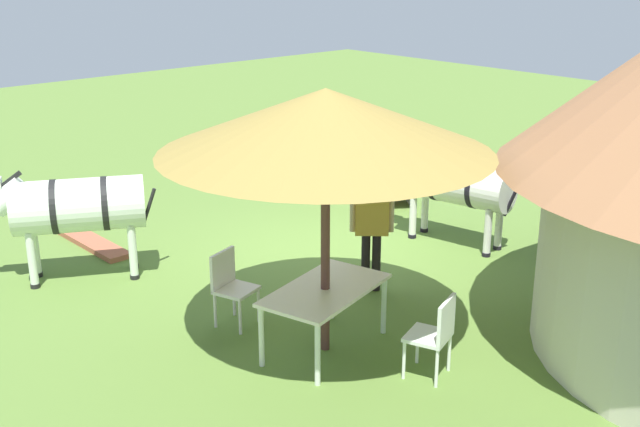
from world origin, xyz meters
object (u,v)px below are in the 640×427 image
at_px(patio_dining_table, 325,295).
at_px(zebra_nearest_camera, 75,206).
at_px(standing_watcher, 329,146).
at_px(striped_lounge_chair, 397,192).
at_px(patio_chair_near_lawn, 230,283).
at_px(shade_umbrella, 326,121).
at_px(patio_chair_west_end, 436,332).
at_px(guest_beside_umbrella, 372,222).
at_px(zebra_by_umbrella, 454,182).

relative_size(patio_dining_table, zebra_nearest_camera, 0.78).
relative_size(standing_watcher, striped_lounge_chair, 1.69).
distance_m(patio_chair_near_lawn, striped_lounge_chair, 5.18).
bearing_deg(shade_umbrella, striped_lounge_chair, -145.88).
bearing_deg(zebra_nearest_camera, striped_lounge_chair, -68.56).
xyz_separation_m(shade_umbrella, zebra_nearest_camera, (1.11, -3.72, -1.57)).
distance_m(patio_chair_west_end, striped_lounge_chair, 5.85).
height_order(patio_dining_table, patio_chair_west_end, patio_chair_west_end).
relative_size(shade_umbrella, patio_chair_near_lawn, 3.91).
distance_m(standing_watcher, striped_lounge_chair, 1.45).
distance_m(patio_chair_west_end, zebra_nearest_camera, 5.20).
bearing_deg(patio_dining_table, zebra_nearest_camera, -73.44).
xyz_separation_m(guest_beside_umbrella, zebra_by_umbrella, (-2.18, -0.41, 0.01)).
distance_m(shade_umbrella, zebra_nearest_camera, 4.19).
bearing_deg(patio_dining_table, striped_lounge_chair, -145.88).
distance_m(zebra_nearest_camera, zebra_by_umbrella, 5.44).
distance_m(shade_umbrella, guest_beside_umbrella, 2.39).
relative_size(patio_dining_table, guest_beside_umbrella, 1.06).
bearing_deg(striped_lounge_chair, guest_beside_umbrella, -108.56).
bearing_deg(striped_lounge_chair, zebra_by_umbrella, -78.18).
bearing_deg(patio_chair_near_lawn, zebra_by_umbrella, 161.79).
bearing_deg(patio_dining_table, patio_chair_near_lawn, -72.10).
bearing_deg(patio_dining_table, zebra_by_umbrella, -161.99).
bearing_deg(standing_watcher, patio_dining_table, 72.92).
bearing_deg(patio_chair_near_lawn, zebra_nearest_camera, -92.01).
distance_m(shade_umbrella, striped_lounge_chair, 5.88).
bearing_deg(patio_chair_west_end, zebra_by_umbrella, 16.85).
bearing_deg(patio_dining_table, shade_umbrella, 0.00).
relative_size(shade_umbrella, patio_chair_west_end, 3.91).
bearing_deg(patio_dining_table, patio_chair_west_end, 109.63).
distance_m(striped_lounge_chair, zebra_by_umbrella, 2.08).
height_order(guest_beside_umbrella, standing_watcher, standing_watcher).
height_order(patio_chair_near_lawn, zebra_by_umbrella, zebra_by_umbrella).
height_order(patio_dining_table, zebra_by_umbrella, zebra_by_umbrella).
relative_size(shade_umbrella, standing_watcher, 2.14).
xyz_separation_m(patio_chair_near_lawn, zebra_by_umbrella, (-4.11, 0.02, 0.44)).
height_order(patio_chair_west_end, zebra_by_umbrella, zebra_by_umbrella).
relative_size(patio_chair_west_end, standing_watcher, 0.55).
xyz_separation_m(patio_chair_west_end, guest_beside_umbrella, (-1.10, -2.01, 0.43)).
height_order(shade_umbrella, patio_dining_table, shade_umbrella).
height_order(zebra_nearest_camera, zebra_by_umbrella, zebra_nearest_camera).
xyz_separation_m(patio_dining_table, zebra_by_umbrella, (-3.72, -1.21, 0.30)).
relative_size(shade_umbrella, zebra_by_umbrella, 1.51).
bearing_deg(zebra_nearest_camera, shade_umbrella, -134.88).
xyz_separation_m(striped_lounge_chair, zebra_by_umbrella, (0.74, 1.81, 0.71)).
relative_size(patio_chair_west_end, striped_lounge_chair, 0.93).
bearing_deg(standing_watcher, striped_lounge_chair, 147.23).
height_order(standing_watcher, zebra_nearest_camera, standing_watcher).
height_order(standing_watcher, zebra_by_umbrella, standing_watcher).
relative_size(standing_watcher, zebra_nearest_camera, 0.77).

